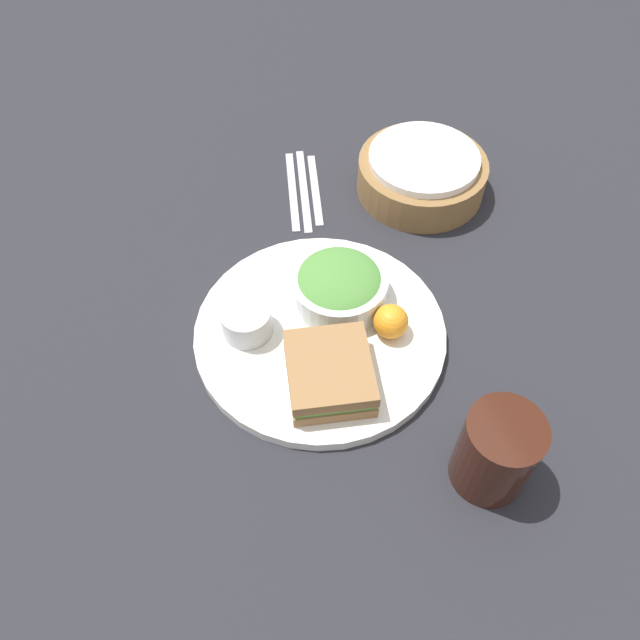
{
  "coord_description": "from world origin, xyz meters",
  "views": [
    {
      "loc": [
        0.44,
        -0.17,
        0.67
      ],
      "look_at": [
        0.0,
        0.0,
        0.04
      ],
      "focal_mm": 35.0,
      "sensor_mm": 36.0,
      "label": 1
    }
  ],
  "objects_px": {
    "plate": "(320,333)",
    "knife": "(304,190)",
    "fork": "(293,190)",
    "spoon": "(315,189)",
    "bread_basket": "(422,174)",
    "sandwich": "(330,373)",
    "dressing_cup": "(247,321)",
    "salad_bowl": "(339,285)",
    "drink_glass": "(496,452)"
  },
  "relations": [
    {
      "from": "sandwich",
      "to": "fork",
      "type": "bearing_deg",
      "value": 167.54
    },
    {
      "from": "plate",
      "to": "dressing_cup",
      "type": "relative_size",
      "value": 5.01
    },
    {
      "from": "bread_basket",
      "to": "spoon",
      "type": "relative_size",
      "value": 1.21
    },
    {
      "from": "salad_bowl",
      "to": "spoon",
      "type": "bearing_deg",
      "value": 166.89
    },
    {
      "from": "drink_glass",
      "to": "knife",
      "type": "xyz_separation_m",
      "value": [
        -0.52,
        -0.03,
        -0.05
      ]
    },
    {
      "from": "salad_bowl",
      "to": "knife",
      "type": "relative_size",
      "value": 0.68
    },
    {
      "from": "salad_bowl",
      "to": "dressing_cup",
      "type": "xyz_separation_m",
      "value": [
        0.01,
        -0.13,
        -0.01
      ]
    },
    {
      "from": "plate",
      "to": "drink_glass",
      "type": "relative_size",
      "value": 2.95
    },
    {
      "from": "dressing_cup",
      "to": "bread_basket",
      "type": "xyz_separation_m",
      "value": [
        -0.18,
        0.34,
        -0.0
      ]
    },
    {
      "from": "salad_bowl",
      "to": "spoon",
      "type": "distance_m",
      "value": 0.24
    },
    {
      "from": "salad_bowl",
      "to": "plate",
      "type": "bearing_deg",
      "value": -46.39
    },
    {
      "from": "bread_basket",
      "to": "spoon",
      "type": "bearing_deg",
      "value": -110.78
    },
    {
      "from": "plate",
      "to": "fork",
      "type": "height_order",
      "value": "plate"
    },
    {
      "from": "bread_basket",
      "to": "knife",
      "type": "distance_m",
      "value": 0.19
    },
    {
      "from": "bread_basket",
      "to": "knife",
      "type": "xyz_separation_m",
      "value": [
        -0.06,
        -0.17,
        -0.03
      ]
    },
    {
      "from": "knife",
      "to": "sandwich",
      "type": "bearing_deg",
      "value": -179.35
    },
    {
      "from": "sandwich",
      "to": "dressing_cup",
      "type": "xyz_separation_m",
      "value": [
        -0.11,
        -0.07,
        -0.0
      ]
    },
    {
      "from": "salad_bowl",
      "to": "fork",
      "type": "height_order",
      "value": "salad_bowl"
    },
    {
      "from": "sandwich",
      "to": "salad_bowl",
      "type": "height_order",
      "value": "salad_bowl"
    },
    {
      "from": "drink_glass",
      "to": "knife",
      "type": "distance_m",
      "value": 0.52
    },
    {
      "from": "bread_basket",
      "to": "fork",
      "type": "bearing_deg",
      "value": -109.91
    },
    {
      "from": "drink_glass",
      "to": "dressing_cup",
      "type": "bearing_deg",
      "value": -144.89
    },
    {
      "from": "spoon",
      "to": "sandwich",
      "type": "bearing_deg",
      "value": 177.82
    },
    {
      "from": "spoon",
      "to": "plate",
      "type": "bearing_deg",
      "value": 176.38
    },
    {
      "from": "sandwich",
      "to": "fork",
      "type": "xyz_separation_m",
      "value": [
        -0.36,
        0.08,
        -0.03
      ]
    },
    {
      "from": "plate",
      "to": "knife",
      "type": "distance_m",
      "value": 0.28
    },
    {
      "from": "salad_bowl",
      "to": "bread_basket",
      "type": "xyz_separation_m",
      "value": [
        -0.17,
        0.21,
        -0.01
      ]
    },
    {
      "from": "salad_bowl",
      "to": "dressing_cup",
      "type": "bearing_deg",
      "value": -86.47
    },
    {
      "from": "sandwich",
      "to": "knife",
      "type": "relative_size",
      "value": 0.69
    },
    {
      "from": "sandwich",
      "to": "drink_glass",
      "type": "bearing_deg",
      "value": 36.93
    },
    {
      "from": "dressing_cup",
      "to": "knife",
      "type": "distance_m",
      "value": 0.29
    },
    {
      "from": "dressing_cup",
      "to": "spoon",
      "type": "height_order",
      "value": "dressing_cup"
    },
    {
      "from": "plate",
      "to": "fork",
      "type": "relative_size",
      "value": 1.8
    },
    {
      "from": "fork",
      "to": "spoon",
      "type": "height_order",
      "value": "same"
    },
    {
      "from": "knife",
      "to": "spoon",
      "type": "bearing_deg",
      "value": -90.0
    },
    {
      "from": "sandwich",
      "to": "dressing_cup",
      "type": "bearing_deg",
      "value": -147.79
    },
    {
      "from": "drink_glass",
      "to": "fork",
      "type": "xyz_separation_m",
      "value": [
        -0.52,
        -0.05,
        -0.05
      ]
    },
    {
      "from": "spoon",
      "to": "knife",
      "type": "bearing_deg",
      "value": 90.0
    },
    {
      "from": "salad_bowl",
      "to": "bread_basket",
      "type": "bearing_deg",
      "value": 129.19
    },
    {
      "from": "bread_basket",
      "to": "plate",
      "type": "bearing_deg",
      "value": -50.02
    },
    {
      "from": "plate",
      "to": "drink_glass",
      "type": "height_order",
      "value": "drink_glass"
    },
    {
      "from": "drink_glass",
      "to": "bread_basket",
      "type": "relative_size",
      "value": 0.56
    },
    {
      "from": "dressing_cup",
      "to": "spoon",
      "type": "xyz_separation_m",
      "value": [
        -0.24,
        0.18,
        -0.03
      ]
    },
    {
      "from": "salad_bowl",
      "to": "spoon",
      "type": "relative_size",
      "value": 0.79
    },
    {
      "from": "sandwich",
      "to": "spoon",
      "type": "height_order",
      "value": "sandwich"
    },
    {
      "from": "sandwich",
      "to": "drink_glass",
      "type": "relative_size",
      "value": 1.18
    },
    {
      "from": "fork",
      "to": "knife",
      "type": "bearing_deg",
      "value": -90.0
    },
    {
      "from": "bread_basket",
      "to": "spoon",
      "type": "height_order",
      "value": "bread_basket"
    },
    {
      "from": "dressing_cup",
      "to": "plate",
      "type": "bearing_deg",
      "value": 69.83
    },
    {
      "from": "bread_basket",
      "to": "fork",
      "type": "relative_size",
      "value": 1.09
    }
  ]
}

